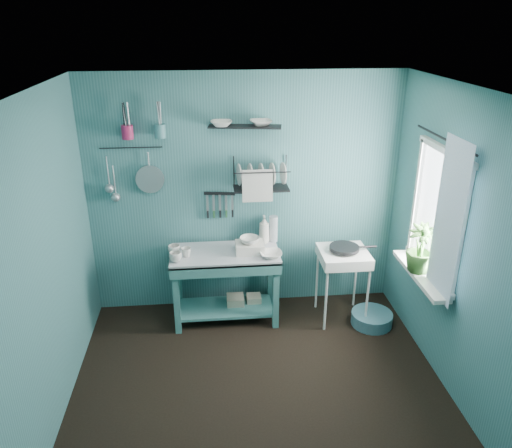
{
  "coord_description": "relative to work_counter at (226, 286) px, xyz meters",
  "views": [
    {
      "loc": [
        -0.37,
        -3.35,
        2.97
      ],
      "look_at": [
        0.05,
        0.85,
        1.2
      ],
      "focal_mm": 35.0,
      "sensor_mm": 36.0,
      "label": 1
    }
  ],
  "objects": [
    {
      "name": "floor",
      "position": [
        0.23,
        -1.17,
        -0.39
      ],
      "size": [
        3.2,
        3.2,
        0.0
      ],
      "primitive_type": "plane",
      "color": "black",
      "rests_on": "ground"
    },
    {
      "name": "colander",
      "position": [
        -0.71,
        0.28,
        1.09
      ],
      "size": [
        0.28,
        0.03,
        0.28
      ],
      "primitive_type": "cylinder",
      "rotation": [
        1.54,
        0.0,
        0.0
      ],
      "color": "#AAAFB3",
      "rests_on": "wall_back"
    },
    {
      "name": "shelf_bowl_left",
      "position": [
        0.01,
        0.23,
        1.69
      ],
      "size": [
        0.22,
        0.22,
        0.05
      ],
      "primitive_type": "imported",
      "rotation": [
        0.0,
        0.0,
        -0.07
      ],
      "color": "silver",
      "rests_on": "upper_shelf"
    },
    {
      "name": "curtain",
      "position": [
        1.75,
        -1.02,
        1.06
      ],
      "size": [
        0.0,
        1.35,
        1.35
      ],
      "primitive_type": "plane",
      "rotation": [
        1.57,
        0.0,
        1.57
      ],
      "color": "white",
      "rests_on": "wall_right"
    },
    {
      "name": "ladle_outer",
      "position": [
        -1.11,
        0.29,
        1.18
      ],
      "size": [
        0.01,
        0.01,
        0.3
      ],
      "primitive_type": "cylinder",
      "color": "#AAAFB3",
      "rests_on": "wall_back"
    },
    {
      "name": "floor_basin",
      "position": [
        1.5,
        -0.27,
        -0.32
      ],
      "size": [
        0.42,
        0.42,
        0.13
      ],
      "primitive_type": "cylinder",
      "color": "#417280",
      "rests_on": "floor"
    },
    {
      "name": "mug_mid",
      "position": [
        -0.38,
        -0.06,
        0.43
      ],
      "size": [
        0.14,
        0.14,
        0.09
      ],
      "primitive_type": "imported",
      "rotation": [
        0.0,
        0.0,
        0.52
      ],
      "color": "silver",
      "rests_on": "work_counter"
    },
    {
      "name": "curtain_rod",
      "position": [
        1.77,
        -0.72,
        1.66
      ],
      "size": [
        0.02,
        1.05,
        0.02
      ],
      "primitive_type": "cylinder",
      "rotation": [
        1.57,
        0.0,
        0.0
      ],
      "color": "black",
      "rests_on": "wall_right"
    },
    {
      "name": "work_counter",
      "position": [
        0.0,
        0.0,
        0.0
      ],
      "size": [
        1.16,
        0.72,
        0.77
      ],
      "primitive_type": "cube",
      "rotation": [
        0.0,
        0.0,
        -0.16
      ],
      "color": "#377371",
      "rests_on": "floor"
    },
    {
      "name": "soap_bottle",
      "position": [
        0.42,
        0.2,
        0.54
      ],
      "size": [
        0.11,
        0.12,
        0.3
      ],
      "primitive_type": "imported",
      "color": "silver",
      "rests_on": "work_counter"
    },
    {
      "name": "ceiling",
      "position": [
        0.23,
        -1.17,
        2.11
      ],
      "size": [
        3.2,
        3.2,
        0.0
      ],
      "primitive_type": "plane",
      "rotation": [
        3.14,
        0.0,
        0.0
      ],
      "color": "silver",
      "rests_on": "ground"
    },
    {
      "name": "counter_bowl",
      "position": [
        0.45,
        -0.15,
        0.41
      ],
      "size": [
        0.22,
        0.22,
        0.05
      ],
      "primitive_type": "imported",
      "color": "silver",
      "rests_on": "work_counter"
    },
    {
      "name": "ladle_inner",
      "position": [
        -1.06,
        0.29,
        1.08
      ],
      "size": [
        0.01,
        0.01,
        0.3
      ],
      "primitive_type": "cylinder",
      "color": "#AAAFB3",
      "rests_on": "wall_back"
    },
    {
      "name": "mug_left",
      "position": [
        -0.48,
        -0.16,
        0.43
      ],
      "size": [
        0.12,
        0.12,
        0.1
      ],
      "primitive_type": "imported",
      "color": "silver",
      "rests_on": "work_counter"
    },
    {
      "name": "hook_rail",
      "position": [
        -0.87,
        0.3,
        1.4
      ],
      "size": [
        0.6,
        0.01,
        0.01
      ],
      "primitive_type": "cylinder",
      "rotation": [
        0.0,
        1.57,
        0.0
      ],
      "color": "black",
      "rests_on": "wall_back"
    },
    {
      "name": "wash_tub",
      "position": [
        0.25,
        -0.02,
        0.44
      ],
      "size": [
        0.28,
        0.22,
        0.1
      ],
      "primitive_type": "cube",
      "color": "silver",
      "rests_on": "work_counter"
    },
    {
      "name": "utensil_cup_magenta",
      "position": [
        -0.88,
        0.25,
        1.57
      ],
      "size": [
        0.11,
        0.11,
        0.13
      ],
      "primitive_type": "cylinder",
      "color": "#A01D4D",
      "rests_on": "wall_back"
    },
    {
      "name": "wall_left",
      "position": [
        -1.37,
        -1.17,
        0.86
      ],
      "size": [
        0.0,
        3.0,
        3.0
      ],
      "primitive_type": "plane",
      "rotation": [
        1.57,
        0.0,
        1.57
      ],
      "color": "#336669",
      "rests_on": "ground"
    },
    {
      "name": "tub_bowl",
      "position": [
        0.25,
        -0.02,
        0.52
      ],
      "size": [
        0.2,
        0.19,
        0.06
      ],
      "primitive_type": "imported",
      "color": "silver",
      "rests_on": "wash_tub"
    },
    {
      "name": "storage_tin_small",
      "position": [
        0.3,
        0.08,
        -0.29
      ],
      "size": [
        0.15,
        0.15,
        0.2
      ],
      "primitive_type": "cube",
      "color": "gray",
      "rests_on": "floor"
    },
    {
      "name": "utensil_cup_teal",
      "position": [
        -0.58,
        0.25,
        1.57
      ],
      "size": [
        0.11,
        0.11,
        0.13
      ],
      "primitive_type": "cylinder",
      "color": "#3A7379",
      "rests_on": "wall_back"
    },
    {
      "name": "upper_shelf",
      "position": [
        0.23,
        0.23,
        1.6
      ],
      "size": [
        0.72,
        0.29,
        0.02
      ],
      "primitive_type": "cube",
      "rotation": [
        0.0,
        0.0,
        -0.16
      ],
      "color": "black",
      "rests_on": "wall_back"
    },
    {
      "name": "potted_plant",
      "position": [
        1.72,
        -0.68,
        0.67
      ],
      "size": [
        0.3,
        0.3,
        0.45
      ],
      "primitive_type": "imported",
      "rotation": [
        0.0,
        0.0,
        -0.2
      ],
      "color": "#3A6A2A",
      "rests_on": "windowsill"
    },
    {
      "name": "hotplate_stand",
      "position": [
        1.2,
        -0.11,
        0.0
      ],
      "size": [
        0.57,
        0.57,
        0.77
      ],
      "primitive_type": "cube",
      "rotation": [
        0.0,
        0.0,
        0.2
      ],
      "color": "white",
      "rests_on": "floor"
    },
    {
      "name": "wall_front",
      "position": [
        0.23,
        -2.67,
        0.86
      ],
      "size": [
        3.2,
        0.0,
        3.2
      ],
      "primitive_type": "plane",
      "rotation": [
        -1.57,
        0.0,
        0.0
      ],
      "color": "#336669",
      "rests_on": "ground"
    },
    {
      "name": "wall_back",
      "position": [
        0.23,
        0.33,
        0.86
      ],
      "size": [
        3.2,
        0.0,
        3.2
      ],
      "primitive_type": "plane",
      "rotation": [
        1.57,
        0.0,
        0.0
      ],
      "color": "#336669",
      "rests_on": "ground"
    },
    {
      "name": "wall_right",
      "position": [
        1.83,
        -1.17,
        0.86
      ],
      "size": [
        0.0,
        3.0,
        3.0
      ],
      "primitive_type": "plane",
      "rotation": [
        1.57,
        0.0,
        -1.57
      ],
      "color": "#336669",
      "rests_on": "ground"
    },
    {
      "name": "shelf_bowl_right",
      "position": [
        0.39,
        0.23,
        1.67
      ],
      "size": [
        0.24,
        0.24,
        0.05
      ],
      "primitive_type": "imported",
      "rotation": [
        0.0,
        0.0,
        0.13
      ],
      "color": "silver",
      "rests_on": "upper_shelf"
    },
    {
      "name": "windowsill",
      "position": [
        1.73,
        -0.72,
        0.42
      ],
      "size": [
        0.16,
        0.95,
        0.04
      ],
      "primitive_type": "cube",
      "color": "white",
      "rests_on": "wall_right"
    },
    {
      "name": "water_bottle",
      "position": [
        0.52,
        0.22,
        0.53
      ],
      "size": [
        0.09,
        0.09,
        0.28
      ],
      "primitive_type": "cylinder",
      "color": "#AAB3BE",
      "rests_on": "work_counter"
    },
    {
      "name": "dish_rack",
      "position": [
        0.39,
        0.2,
        1.13
      ],
      "size": [
        0.57,
        0.29,
        0.32
      ],
      "primitive_type": "cube",
      "rotation": [
        0.0,
        0.0,
        -0.1
      ],
      "color": "black",
      "rests_on": "wall_back"
    },
    {
      "name": "frying_pan",
      "position": [
        1.2,
        -0.11,
        0.43
      ],
      "size": [
        0.3,
        0.3,
        0.03
      ],
      "primitive_type": "cylinder",
      "color": "black",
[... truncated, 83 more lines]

